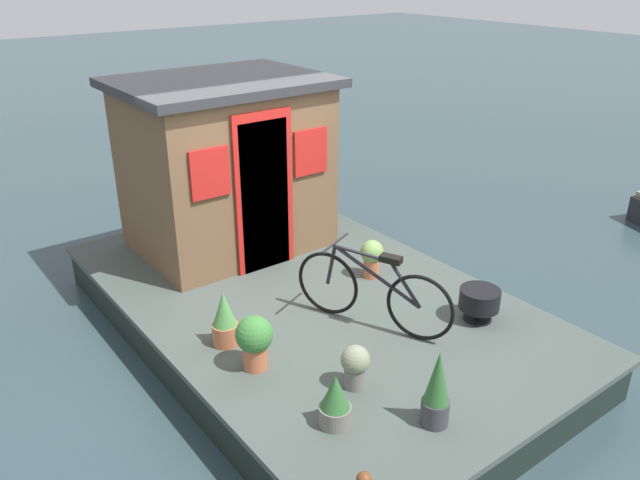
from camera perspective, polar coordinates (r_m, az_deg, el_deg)
ground_plane at (r=6.94m, az=-1.01°, el=-8.29°), size 60.00×60.00×0.00m
houseboat_deck at (r=6.81m, az=-1.02°, el=-6.62°), size 5.49×3.38×0.47m
houseboat_cabin at (r=7.57m, az=-8.47°, el=6.77°), size 1.82×2.31×2.02m
bicycle at (r=6.00m, az=4.74°, el=-4.65°), size 1.50×0.73×0.79m
potted_plant_fern at (r=4.89m, az=1.38°, el=-14.36°), size 0.25×0.25×0.44m
potted_plant_lavender at (r=5.47m, az=-5.94°, el=-8.91°), size 0.33×0.33×0.50m
potted_plant_ivy at (r=5.27m, az=3.19°, el=-11.18°), size 0.24×0.24×0.38m
potted_plant_geranium at (r=6.96m, az=4.69°, el=-1.47°), size 0.26×0.26×0.43m
potted_plant_basil at (r=5.83m, az=-8.60°, el=-7.11°), size 0.24×0.24×0.54m
potted_plant_succulent at (r=4.92m, az=10.49°, el=-13.16°), size 0.22×0.22×0.65m
charcoal_grill at (r=6.34m, az=14.19°, el=-5.25°), size 0.40×0.40×0.33m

